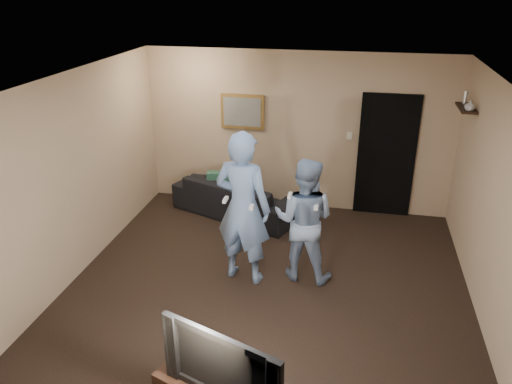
% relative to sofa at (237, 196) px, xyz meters
% --- Properties ---
extents(ground, '(5.00, 5.00, 0.00)m').
position_rel_sofa_xyz_m(ground, '(0.89, -1.95, -0.31)').
color(ground, black).
rests_on(ground, ground).
extents(ceiling, '(5.00, 5.00, 0.04)m').
position_rel_sofa_xyz_m(ceiling, '(0.89, -1.95, 2.29)').
color(ceiling, silver).
rests_on(ceiling, wall_back).
extents(wall_back, '(5.00, 0.04, 2.60)m').
position_rel_sofa_xyz_m(wall_back, '(0.89, 0.55, 0.99)').
color(wall_back, tan).
rests_on(wall_back, ground).
extents(wall_front, '(5.00, 0.04, 2.60)m').
position_rel_sofa_xyz_m(wall_front, '(0.89, -4.45, 0.99)').
color(wall_front, tan).
rests_on(wall_front, ground).
extents(wall_left, '(0.04, 5.00, 2.60)m').
position_rel_sofa_xyz_m(wall_left, '(-1.61, -1.95, 0.99)').
color(wall_left, tan).
rests_on(wall_left, ground).
extents(wall_right, '(0.04, 5.00, 2.60)m').
position_rel_sofa_xyz_m(wall_right, '(3.39, -1.95, 0.99)').
color(wall_right, tan).
rests_on(wall_right, ground).
extents(sofa, '(2.25, 1.51, 0.61)m').
position_rel_sofa_xyz_m(sofa, '(0.00, 0.00, 0.00)').
color(sofa, black).
rests_on(sofa, ground).
extents(throw_pillow, '(0.47, 0.18, 0.46)m').
position_rel_sofa_xyz_m(throw_pillow, '(-0.25, 0.00, 0.17)').
color(throw_pillow, '#184836').
rests_on(throw_pillow, sofa).
extents(painting_frame, '(0.72, 0.05, 0.57)m').
position_rel_sofa_xyz_m(painting_frame, '(-0.01, 0.52, 1.29)').
color(painting_frame, olive).
rests_on(painting_frame, wall_back).
extents(painting_canvas, '(0.62, 0.01, 0.47)m').
position_rel_sofa_xyz_m(painting_canvas, '(-0.01, 0.49, 1.29)').
color(painting_canvas, slate).
rests_on(painting_canvas, painting_frame).
extents(doorway, '(0.90, 0.06, 2.00)m').
position_rel_sofa_xyz_m(doorway, '(2.34, 0.52, 0.69)').
color(doorway, black).
rests_on(doorway, ground).
extents(light_switch, '(0.08, 0.02, 0.12)m').
position_rel_sofa_xyz_m(light_switch, '(1.74, 0.52, 0.99)').
color(light_switch, silver).
rests_on(light_switch, wall_back).
extents(wall_shelf, '(0.20, 0.60, 0.03)m').
position_rel_sofa_xyz_m(wall_shelf, '(3.28, -0.15, 1.68)').
color(wall_shelf, black).
rests_on(wall_shelf, wall_right).
extents(shelf_vase, '(0.16, 0.16, 0.14)m').
position_rel_sofa_xyz_m(shelf_vase, '(3.28, -0.36, 1.77)').
color(shelf_vase, '#BABAC0').
rests_on(shelf_vase, wall_shelf).
extents(shelf_figurine, '(0.06, 0.06, 0.18)m').
position_rel_sofa_xyz_m(shelf_figurine, '(3.28, 0.01, 1.79)').
color(shelf_figurine, silver).
rests_on(shelf_figurine, wall_shelf).
extents(television, '(1.09, 0.53, 0.64)m').
position_rel_sofa_xyz_m(television, '(0.98, -4.25, 0.50)').
color(television, black).
rests_on(television, tv_console).
extents(wii_player_left, '(0.81, 0.62, 1.99)m').
position_rel_sofa_xyz_m(wii_player_left, '(0.54, -1.83, 0.69)').
color(wii_player_left, '#6C8CBC').
rests_on(wii_player_left, ground).
extents(wii_player_right, '(0.86, 0.70, 1.63)m').
position_rel_sofa_xyz_m(wii_player_right, '(1.29, -1.64, 0.51)').
color(wii_player_right, '#7E95B7').
rests_on(wii_player_right, ground).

